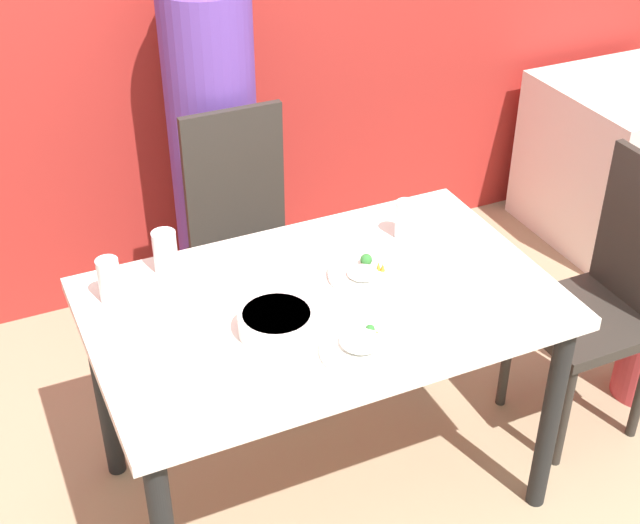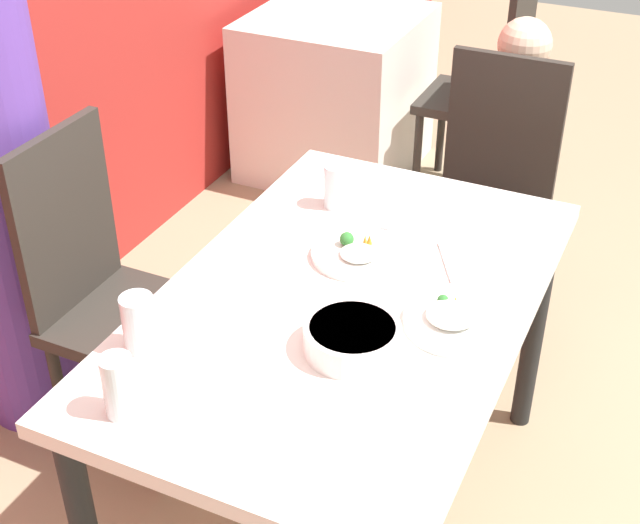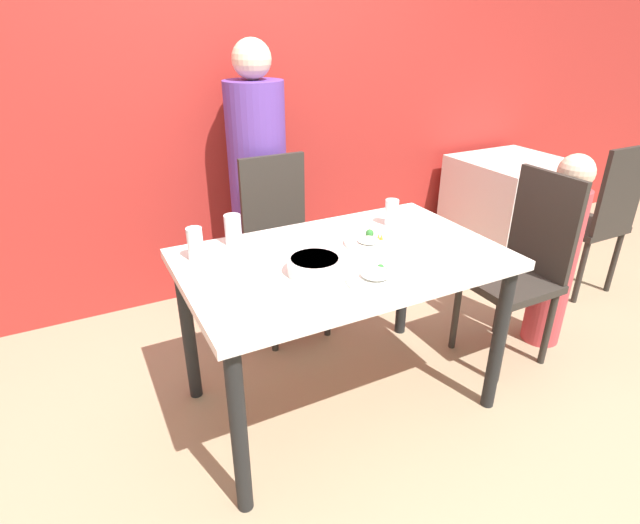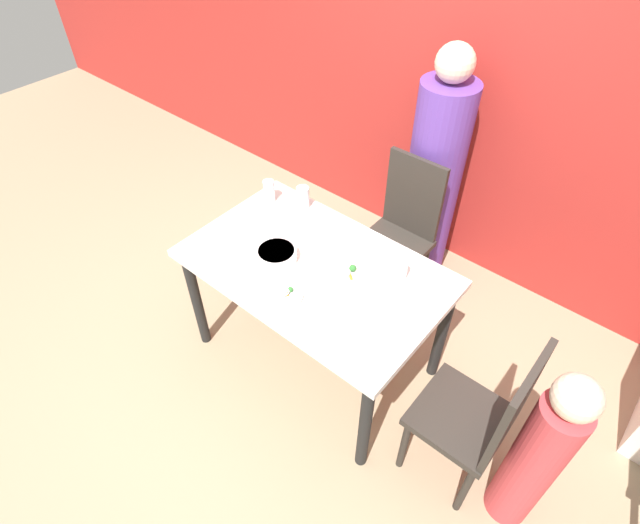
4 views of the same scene
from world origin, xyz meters
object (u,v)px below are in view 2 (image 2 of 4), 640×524
person_adult (1,205)px  glass_water_tall (119,386)px  chair_adult_spot (106,290)px  plate_rice_adult (455,321)px  chair_child_spot (488,201)px  person_child (508,170)px  bowl_curry (352,337)px

person_adult → glass_water_tall: person_adult is taller
chair_adult_spot → glass_water_tall: chair_adult_spot is taller
chair_adult_spot → person_adult: (0.00, 0.33, 0.20)m
chair_adult_spot → plate_rice_adult: size_ratio=4.10×
person_adult → glass_water_tall: (-0.60, -0.85, 0.11)m
chair_child_spot → plate_rice_adult: (-1.02, -0.19, 0.25)m
chair_child_spot → person_child: person_child is taller
chair_adult_spot → bowl_curry: 0.92m
bowl_curry → plate_rice_adult: bowl_curry is taller
plate_rice_adult → person_adult: bearing=88.0°
bowl_curry → person_child: bearing=0.6°
plate_rice_adult → glass_water_tall: bearing=137.2°
person_adult → chair_adult_spot: bearing=-90.0°
bowl_curry → glass_water_tall: glass_water_tall is taller
chair_child_spot → plate_rice_adult: chair_child_spot is taller
chair_adult_spot → person_child: size_ratio=0.93×
chair_adult_spot → glass_water_tall: bearing=-139.0°
chair_adult_spot → person_adult: person_adult is taller
glass_water_tall → bowl_curry: bearing=-41.7°
chair_child_spot → glass_water_tall: size_ratio=7.28×
person_child → bowl_curry: bearing=-179.4°
chair_child_spot → glass_water_tall: 1.63m
chair_adult_spot → chair_child_spot: same height
chair_adult_spot → chair_child_spot: 1.28m
chair_adult_spot → person_adult: 0.39m
person_child → glass_water_tall: (-1.83, 0.32, 0.32)m
person_child → plate_rice_adult: (-1.28, -0.19, 0.26)m
bowl_curry → chair_adult_spot: bearing=75.3°
person_adult → plate_rice_adult: (-0.05, -1.36, 0.05)m
plate_rice_adult → chair_adult_spot: bearing=87.3°
person_adult → plate_rice_adult: person_adult is taller
chair_adult_spot → plate_rice_adult: chair_adult_spot is taller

